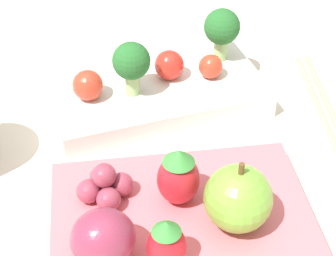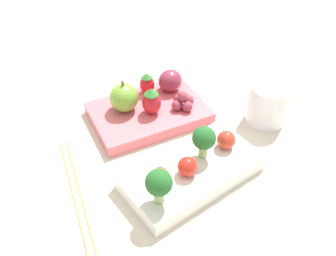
{
  "view_description": "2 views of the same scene",
  "coord_description": "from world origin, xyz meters",
  "px_view_note": "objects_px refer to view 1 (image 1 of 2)",
  "views": [
    {
      "loc": [
        -0.1,
        -0.33,
        0.32
      ],
      "look_at": [
        0.0,
        -0.01,
        0.03
      ],
      "focal_mm": 60.0,
      "sensor_mm": 36.0,
      "label": 1
    },
    {
      "loc": [
        0.24,
        0.34,
        0.4
      ],
      "look_at": [
        0.0,
        -0.01,
        0.03
      ],
      "focal_mm": 40.0,
      "sensor_mm": 36.0,
      "label": 2
    }
  ],
  "objects_px": {
    "bento_box_fruit": "(181,221)",
    "broccoli_floret_0": "(131,63)",
    "cherry_tomato_0": "(169,65)",
    "cherry_tomato_1": "(88,85)",
    "broccoli_floret_1": "(222,29)",
    "bento_box_savoury": "(158,96)",
    "grape_cluster": "(105,185)",
    "strawberry_0": "(178,176)",
    "strawberry_1": "(166,244)",
    "apple": "(238,198)",
    "cherry_tomato_2": "(211,66)",
    "chopsticks_pair": "(330,118)",
    "plum": "(103,238)"
  },
  "relations": [
    {
      "from": "bento_box_fruit",
      "to": "broccoli_floret_0",
      "type": "bearing_deg",
      "value": 90.06
    },
    {
      "from": "cherry_tomato_0",
      "to": "cherry_tomato_1",
      "type": "height_order",
      "value": "same"
    },
    {
      "from": "broccoli_floret_0",
      "to": "broccoli_floret_1",
      "type": "relative_size",
      "value": 0.97
    },
    {
      "from": "bento_box_savoury",
      "to": "grape_cluster",
      "type": "height_order",
      "value": "grape_cluster"
    },
    {
      "from": "strawberry_0",
      "to": "strawberry_1",
      "type": "xyz_separation_m",
      "value": [
        -0.02,
        -0.05,
        -0.0
      ]
    },
    {
      "from": "broccoli_floret_0",
      "to": "cherry_tomato_1",
      "type": "distance_m",
      "value": 0.04
    },
    {
      "from": "bento_box_savoury",
      "to": "apple",
      "type": "height_order",
      "value": "apple"
    },
    {
      "from": "apple",
      "to": "cherry_tomato_2",
      "type": "bearing_deg",
      "value": 75.91
    },
    {
      "from": "chopsticks_pair",
      "to": "broccoli_floret_1",
      "type": "bearing_deg",
      "value": 129.0
    },
    {
      "from": "plum",
      "to": "chopsticks_pair",
      "type": "relative_size",
      "value": 0.2
    },
    {
      "from": "strawberry_0",
      "to": "chopsticks_pair",
      "type": "distance_m",
      "value": 0.18
    },
    {
      "from": "cherry_tomato_0",
      "to": "strawberry_1",
      "type": "relative_size",
      "value": 0.69
    },
    {
      "from": "bento_box_savoury",
      "to": "strawberry_1",
      "type": "height_order",
      "value": "strawberry_1"
    },
    {
      "from": "cherry_tomato_0",
      "to": "cherry_tomato_1",
      "type": "distance_m",
      "value": 0.08
    },
    {
      "from": "bento_box_fruit",
      "to": "chopsticks_pair",
      "type": "relative_size",
      "value": 0.96
    },
    {
      "from": "cherry_tomato_2",
      "to": "cherry_tomato_0",
      "type": "bearing_deg",
      "value": 165.15
    },
    {
      "from": "broccoli_floret_1",
      "to": "plum",
      "type": "bearing_deg",
      "value": -128.31
    },
    {
      "from": "bento_box_savoury",
      "to": "cherry_tomato_0",
      "type": "xyz_separation_m",
      "value": [
        0.01,
        0.01,
        0.03
      ]
    },
    {
      "from": "apple",
      "to": "grape_cluster",
      "type": "xyz_separation_m",
      "value": [
        -0.08,
        0.05,
        -0.01
      ]
    },
    {
      "from": "chopsticks_pair",
      "to": "broccoli_floret_0",
      "type": "bearing_deg",
      "value": 160.49
    },
    {
      "from": "bento_box_savoury",
      "to": "bento_box_fruit",
      "type": "distance_m",
      "value": 0.15
    },
    {
      "from": "plum",
      "to": "grape_cluster",
      "type": "xyz_separation_m",
      "value": [
        0.01,
        0.05,
        -0.01
      ]
    },
    {
      "from": "bento_box_fruit",
      "to": "apple",
      "type": "bearing_deg",
      "value": -31.42
    },
    {
      "from": "bento_box_fruit",
      "to": "apple",
      "type": "relative_size",
      "value": 3.64
    },
    {
      "from": "plum",
      "to": "bento_box_fruit",
      "type": "bearing_deg",
      "value": 21.04
    },
    {
      "from": "cherry_tomato_2",
      "to": "broccoli_floret_0",
      "type": "bearing_deg",
      "value": -176.54
    },
    {
      "from": "bento_box_savoury",
      "to": "cherry_tomato_0",
      "type": "height_order",
      "value": "cherry_tomato_0"
    },
    {
      "from": "grape_cluster",
      "to": "chopsticks_pair",
      "type": "height_order",
      "value": "grape_cluster"
    },
    {
      "from": "cherry_tomato_0",
      "to": "cherry_tomato_2",
      "type": "distance_m",
      "value": 0.04
    },
    {
      "from": "bento_box_fruit",
      "to": "cherry_tomato_0",
      "type": "distance_m",
      "value": 0.16
    },
    {
      "from": "cherry_tomato_2",
      "to": "chopsticks_pair",
      "type": "relative_size",
      "value": 0.11
    },
    {
      "from": "broccoli_floret_0",
      "to": "apple",
      "type": "height_order",
      "value": "same"
    },
    {
      "from": "chopsticks_pair",
      "to": "cherry_tomato_1",
      "type": "bearing_deg",
      "value": 162.85
    },
    {
      "from": "broccoli_floret_1",
      "to": "cherry_tomato_2",
      "type": "height_order",
      "value": "broccoli_floret_1"
    },
    {
      "from": "bento_box_savoury",
      "to": "cherry_tomato_0",
      "type": "relative_size",
      "value": 7.19
    },
    {
      "from": "broccoli_floret_0",
      "to": "bento_box_fruit",
      "type": "bearing_deg",
      "value": -89.94
    },
    {
      "from": "cherry_tomato_0",
      "to": "plum",
      "type": "height_order",
      "value": "plum"
    },
    {
      "from": "apple",
      "to": "grape_cluster",
      "type": "bearing_deg",
      "value": 148.48
    },
    {
      "from": "cherry_tomato_0",
      "to": "cherry_tomato_2",
      "type": "relative_size",
      "value": 1.22
    },
    {
      "from": "strawberry_1",
      "to": "plum",
      "type": "xyz_separation_m",
      "value": [
        -0.04,
        0.02,
        0.0
      ]
    },
    {
      "from": "cherry_tomato_0",
      "to": "strawberry_1",
      "type": "xyz_separation_m",
      "value": [
        -0.06,
        -0.19,
        -0.0
      ]
    },
    {
      "from": "cherry_tomato_0",
      "to": "broccoli_floret_1",
      "type": "bearing_deg",
      "value": 16.51
    },
    {
      "from": "bento_box_savoury",
      "to": "bento_box_fruit",
      "type": "bearing_deg",
      "value": -99.37
    },
    {
      "from": "bento_box_fruit",
      "to": "broccoli_floret_1",
      "type": "relative_size",
      "value": 3.89
    },
    {
      "from": "bento_box_fruit",
      "to": "plum",
      "type": "height_order",
      "value": "plum"
    },
    {
      "from": "bento_box_fruit",
      "to": "cherry_tomato_0",
      "type": "height_order",
      "value": "cherry_tomato_0"
    },
    {
      "from": "broccoli_floret_1",
      "to": "strawberry_1",
      "type": "relative_size",
      "value": 1.32
    },
    {
      "from": "cherry_tomato_1",
      "to": "apple",
      "type": "height_order",
      "value": "apple"
    },
    {
      "from": "bento_box_fruit",
      "to": "cherry_tomato_2",
      "type": "height_order",
      "value": "cherry_tomato_2"
    },
    {
      "from": "cherry_tomato_1",
      "to": "strawberry_0",
      "type": "xyz_separation_m",
      "value": [
        0.04,
        -0.13,
        0.0
      ]
    }
  ]
}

